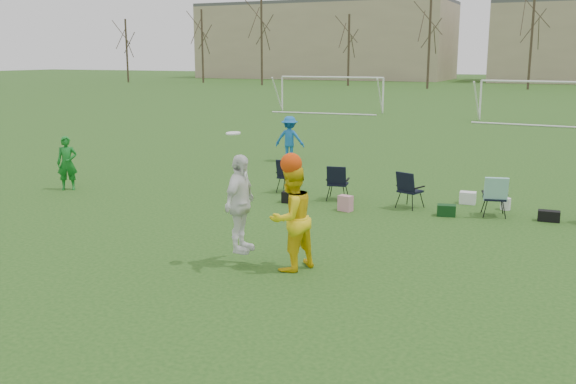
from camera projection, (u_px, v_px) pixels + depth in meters
The scene contains 8 objects.
ground at pixel (162, 294), 10.67m from camera, with size 260.00×260.00×0.00m, color #204B17.
fielder_green_near at pixel (67, 163), 18.82m from camera, with size 0.58×0.38×1.59m, color #147121.
fielder_blue at pixel (290, 139), 23.89m from camera, with size 1.09×0.63×1.69m, color blue.
center_contest at pixel (271, 211), 11.80m from camera, with size 1.75×1.32×2.53m.
sideline_setup at pixel (447, 190), 16.42m from camera, with size 9.00×2.46×1.76m.
goal_left at pixel (331, 84), 44.56m from camera, with size 7.39×0.76×2.46m.
goal_mid at pixel (545, 90), 37.06m from camera, with size 7.40×0.63×2.46m.
tree_line at pixel (532, 44), 71.56m from camera, with size 110.28×3.28×11.40m.
Camera 1 is at (6.13, -8.27, 3.90)m, focal length 40.00 mm.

